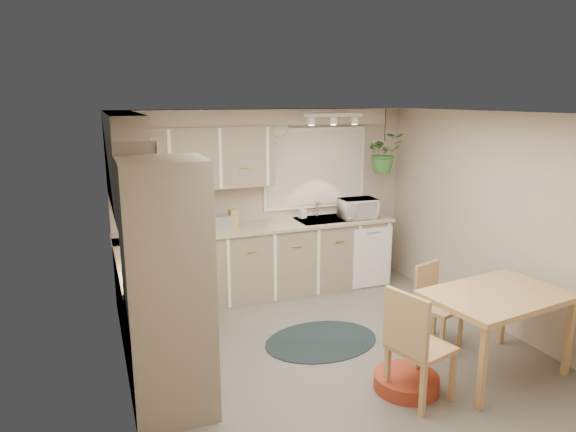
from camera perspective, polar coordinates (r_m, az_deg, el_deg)
The scene contains 35 objects.
floor at distance 5.44m, azimuth 5.17°, elevation -14.91°, with size 4.20×4.20×0.00m, color #635F57.
ceiling at distance 4.81m, azimuth 5.76°, elevation 11.27°, with size 4.20×4.20×0.00m, color white.
wall_back at distance 6.88m, azimuth -2.40°, elevation 1.76°, with size 4.00×0.04×2.40m, color #AD9E8F.
wall_front at distance 3.36m, azimuth 22.01°, elevation -11.50°, with size 4.00×0.04×2.40m, color #AD9E8F.
wall_left at distance 4.49m, azimuth -18.10°, elevation -5.01°, with size 0.04×4.20×2.40m, color #AD9E8F.
wall_right at distance 6.13m, azimuth 22.42°, elevation -0.62°, with size 0.04×4.20×2.40m, color #AD9E8F.
base_cab_left at distance 5.59m, azimuth -15.01°, elevation -9.43°, with size 0.60×1.85×0.90m, color gray.
base_cab_back at distance 6.73m, azimuth -3.12°, elevation -5.10°, with size 3.60×0.60×0.90m, color gray.
counter_left at distance 5.43m, azimuth -15.20°, elevation -4.82°, with size 0.64×1.89×0.04m, color tan.
counter_back at distance 6.59m, azimuth -3.14°, elevation -1.24°, with size 3.64×0.64×0.04m, color tan.
oven_stack at distance 4.21m, azimuth -13.18°, elevation -8.06°, with size 0.65×0.65×2.10m, color gray.
wall_oven_face at distance 4.26m, azimuth -8.89°, elevation -7.61°, with size 0.02×0.56×0.58m, color white.
upper_cab_left at distance 5.35m, azimuth -17.36°, elevation 4.73°, with size 0.35×2.00×0.75m, color gray.
upper_cab_back at distance 6.36m, azimuth -10.54°, elevation 6.34°, with size 2.00×0.35×0.75m, color gray.
soffit_left at distance 5.30m, azimuth -17.99°, elevation 9.79°, with size 0.30×2.00×0.20m, color #AD9E8F.
soffit_back at distance 6.54m, azimuth -3.74°, elevation 10.88°, with size 3.60×0.30×0.20m, color #AD9E8F.
cooktop at distance 4.88m, azimuth -14.34°, elevation -6.49°, with size 0.52×0.58×0.02m, color white.
range_hood at distance 4.75m, azimuth -14.89°, elevation -1.33°, with size 0.40×0.60×0.14m, color white.
window_blinds at distance 7.04m, azimuth 3.07°, elevation 5.32°, with size 1.40×0.02×1.00m, color white.
window_frame at distance 7.05m, azimuth 3.04°, elevation 5.33°, with size 1.50×0.02×1.10m, color white.
sink at distance 6.93m, azimuth 3.92°, elevation -0.72°, with size 0.70×0.48×0.10m, color #9FA1A6.
dishwasher_front at distance 7.06m, azimuth 9.36°, elevation -4.59°, with size 0.58×0.01×0.83m, color white.
track_light_bar at distance 6.51m, azimuth 5.07°, elevation 11.11°, with size 0.80×0.04×0.04m, color white.
wall_clock at distance 6.78m, azimuth -1.17°, elevation 9.96°, with size 0.30×0.30×0.03m, color gold.
dining_table at distance 5.26m, azimuth 21.92°, elevation -11.99°, with size 1.27×0.85×0.80m, color tan.
chair_left at distance 4.61m, azimuth 14.60°, elevation -13.61°, with size 0.47×0.47×1.01m, color tan.
chair_back at distance 5.66m, azimuth 16.51°, elevation -9.52°, with size 0.40×0.40×0.85m, color tan.
braided_rug at distance 5.65m, azimuth 3.73°, elevation -13.66°, with size 1.25×0.94×0.01m, color black.
pet_bed at distance 4.92m, azimuth 13.00°, elevation -17.53°, with size 0.58×0.58×0.13m, color #A23A20.
microwave at distance 7.01m, azimuth 7.79°, elevation 1.08°, with size 0.49×0.27×0.33m, color white.
soap_bottle at distance 6.95m, azimuth 1.62°, elevation 0.05°, with size 0.08×0.19×0.09m, color white.
hanging_plant at distance 7.09m, azimuth 10.61°, elevation 6.47°, with size 0.48×0.54×0.42m, color #356F2C.
coffee_maker at distance 6.34m, azimuth -11.21°, elevation -0.39°, with size 0.18×0.22×0.32m, color black.
toaster at distance 6.46m, azimuth -7.68°, elevation -0.69°, with size 0.28×0.16×0.17m, color #9FA1A6.
knife_block at distance 6.52m, azimuth -6.07°, elevation -0.23°, with size 0.10×0.10×0.23m, color tan.
Camera 1 is at (-2.17, -4.29, 2.54)m, focal length 32.00 mm.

